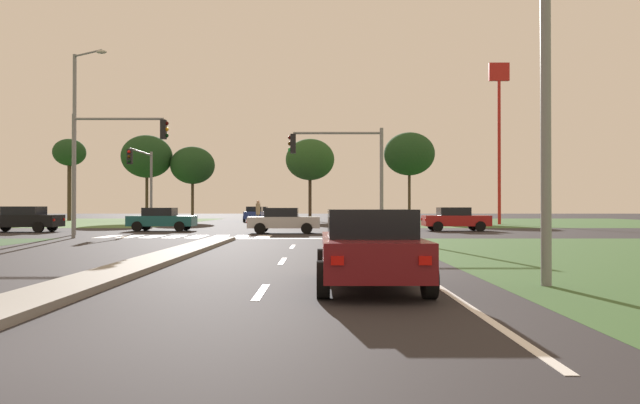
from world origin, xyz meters
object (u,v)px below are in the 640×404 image
(car_blue_third, at_px, (256,214))
(treeline_second, at_px, (149,157))
(car_black_fifth, at_px, (24,219))
(car_red_fourth, at_px, (457,219))
(traffic_signal_far_left, at_px, (145,174))
(treeline_near, at_px, (71,154))
(traffic_signal_near_left, at_px, (109,153))
(traffic_signal_near_right, at_px, (348,162))
(street_lamp_near, at_px, (553,29))
(fastfood_pole_sign, at_px, (501,109))
(car_beige_sixth, at_px, (262,213))
(car_maroon_second, at_px, (371,247))
(treeline_third, at_px, (194,165))
(pedestrian_at_median, at_px, (260,210))
(treeline_fourth, at_px, (312,160))
(treeline_fifth, at_px, (411,154))
(car_teal_near, at_px, (164,219))
(car_silver_seventh, at_px, (285,220))
(street_lamp_second, at_px, (79,134))

(car_blue_third, xyz_separation_m, treeline_second, (-12.12, 3.16, 6.24))
(car_black_fifth, bearing_deg, car_blue_third, -25.29)
(car_red_fourth, bearing_deg, traffic_signal_far_left, -97.22)
(car_blue_third, relative_size, treeline_near, 0.48)
(traffic_signal_near_left, bearing_deg, traffic_signal_near_right, -0.00)
(traffic_signal_far_left, bearing_deg, treeline_near, 122.31)
(street_lamp_near, bearing_deg, fastfood_pole_sign, 74.21)
(car_black_fifth, distance_m, fastfood_pole_sign, 38.84)
(car_beige_sixth, height_order, street_lamp_near, street_lamp_near)
(car_red_fourth, relative_size, traffic_signal_near_right, 0.77)
(car_maroon_second, relative_size, treeline_third, 0.54)
(car_red_fourth, bearing_deg, traffic_signal_near_left, -65.66)
(car_maroon_second, height_order, car_red_fourth, car_red_fourth)
(traffic_signal_far_left, bearing_deg, pedestrian_at_median, 33.38)
(treeline_fourth, height_order, treeline_fifth, treeline_fifth)
(car_teal_near, bearing_deg, traffic_signal_near_left, -2.31)
(car_black_fifth, height_order, treeline_second, treeline_second)
(traffic_signal_near_left, bearing_deg, car_beige_sixth, 84.92)
(treeline_fourth, bearing_deg, traffic_signal_near_left, -104.08)
(treeline_near, bearing_deg, car_beige_sixth, 7.77)
(street_lamp_near, bearing_deg, treeline_fourth, 95.94)
(car_teal_near, xyz_separation_m, car_silver_seventh, (8.05, -3.39, -0.00))
(treeline_third, bearing_deg, car_maroon_second, -74.19)
(car_teal_near, xyz_separation_m, pedestrian_at_median, (5.38, 7.54, 0.55))
(treeline_second, distance_m, treeline_fourth, 17.96)
(car_silver_seventh, bearing_deg, traffic_signal_near_right, 33.07)
(fastfood_pole_sign, bearing_deg, traffic_signal_near_right, -122.52)
(car_blue_third, xyz_separation_m, car_beige_sixth, (-0.21, 7.94, -0.00))
(car_red_fourth, xyz_separation_m, car_silver_seventh, (-10.81, -3.42, -0.01))
(car_maroon_second, bearing_deg, traffic_signal_far_left, 114.38)
(treeline_near, bearing_deg, car_blue_third, -13.26)
(traffic_signal_near_right, bearing_deg, car_red_fourth, 49.65)
(traffic_signal_near_left, bearing_deg, treeline_fourth, 75.92)
(car_blue_third, bearing_deg, traffic_signal_near_left, 83.29)
(car_maroon_second, bearing_deg, car_silver_seventh, 97.63)
(car_beige_sixth, relative_size, treeline_third, 0.55)
(car_teal_near, bearing_deg, street_lamp_near, 29.58)
(treeline_fifth, bearing_deg, treeline_third, 178.41)
(car_black_fifth, relative_size, fastfood_pole_sign, 0.32)
(car_beige_sixth, height_order, pedestrian_at_median, pedestrian_at_median)
(treeline_third, relative_size, treeline_fourth, 0.88)
(street_lamp_near, bearing_deg, treeline_second, 114.25)
(traffic_signal_near_right, bearing_deg, treeline_near, 128.81)
(car_silver_seventh, bearing_deg, car_red_fourth, 107.54)
(street_lamp_second, height_order, treeline_second, street_lamp_second)
(car_teal_near, distance_m, treeline_fifth, 33.32)
(car_black_fifth, height_order, treeline_fourth, treeline_fourth)
(treeline_second, bearing_deg, car_maroon_second, -69.24)
(car_blue_third, height_order, car_silver_seventh, car_blue_third)
(fastfood_pole_sign, bearing_deg, car_black_fifth, -155.37)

